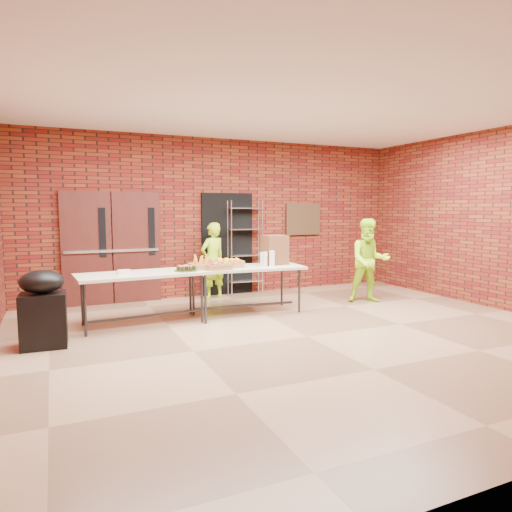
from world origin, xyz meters
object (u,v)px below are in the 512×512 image
(wire_rack, at_px, (245,247))
(volunteer_man, at_px, (369,261))
(table_right, at_px, (245,270))
(coffee_dispenser, at_px, (275,250))
(volunteer_woman, at_px, (213,261))
(table_left, at_px, (144,277))
(covered_grill, at_px, (43,309))

(wire_rack, distance_m, volunteer_man, 2.53)
(table_right, distance_m, coffee_dispenser, 0.68)
(wire_rack, distance_m, volunteer_woman, 0.85)
(wire_rack, bearing_deg, table_right, -109.47)
(coffee_dispenser, xyz_separation_m, volunteer_woman, (-0.69, 1.36, -0.31))
(table_left, relative_size, covered_grill, 2.01)
(table_left, height_order, covered_grill, covered_grill)
(wire_rack, xyz_separation_m, table_left, (-2.41, -1.73, -0.23))
(coffee_dispenser, relative_size, volunteer_man, 0.32)
(volunteer_woman, relative_size, volunteer_man, 0.95)
(coffee_dispenser, bearing_deg, volunteer_woman, 116.93)
(covered_grill, bearing_deg, wire_rack, 34.55)
(wire_rack, distance_m, table_right, 1.80)
(table_right, height_order, covered_grill, covered_grill)
(covered_grill, distance_m, volunteer_woman, 3.69)
(volunteer_woman, distance_m, volunteer_man, 3.03)
(table_right, relative_size, covered_grill, 2.01)
(volunteer_man, bearing_deg, volunteer_woman, 173.65)
(table_left, xyz_separation_m, covered_grill, (-1.40, -0.61, -0.24))
(table_left, distance_m, volunteer_woman, 2.21)
(volunteer_man, bearing_deg, table_left, -156.43)
(coffee_dispenser, height_order, volunteer_woman, volunteer_woman)
(wire_rack, height_order, volunteer_man, wire_rack)
(table_left, distance_m, table_right, 1.72)
(covered_grill, bearing_deg, volunteer_woman, 38.08)
(table_right, bearing_deg, table_left, -172.29)
(table_left, xyz_separation_m, table_right, (1.72, 0.08, -0.00))
(table_left, bearing_deg, covered_grill, -160.54)
(wire_rack, height_order, coffee_dispenser, wire_rack)
(coffee_dispenser, bearing_deg, wire_rack, 86.39)
(volunteer_man, bearing_deg, coffee_dispenser, -160.89)
(wire_rack, relative_size, volunteer_man, 1.22)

